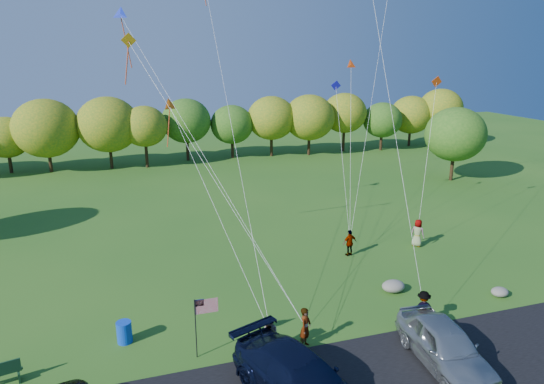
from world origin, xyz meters
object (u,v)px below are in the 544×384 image
Objects in this scene: flyer_b at (270,336)px; flyer_e at (418,233)px; flyer_a at (305,328)px; flyer_c at (423,308)px; minivan_silver at (445,345)px; flyer_d at (350,243)px; minivan_navy at (300,380)px; trash_barrel at (124,332)px.

flyer_e is (13.12, 8.62, 0.09)m from flyer_b.
flyer_a is 6.05m from flyer_c.
minivan_silver is at bearing -79.47° from flyer_a.
flyer_d is 0.92× the size of flyer_e.
flyer_b is (-0.11, 3.30, -0.13)m from minivan_navy.
flyer_a is (1.52, 3.30, -0.03)m from minivan_navy.
flyer_e is at bearing 171.22° from flyer_d.
flyer_a is at bearing 42.16° from flyer_b.
flyer_c is at bearing 78.06° from flyer_d.
minivan_navy is 3.65× the size of flyer_c.
minivan_silver reaches higher than flyer_c.
flyer_c is at bearing 114.05° from flyer_e.
flyer_d reaches higher than flyer_b.
flyer_a is at bearing 43.65° from flyer_d.
flyer_b is at bearing 17.12° from flyer_c.
minivan_navy is 8.67m from trash_barrel.
minivan_navy is 6.29× the size of trash_barrel.
flyer_e is (11.50, 8.62, -0.01)m from flyer_a.
flyer_c is at bearing 76.02° from minivan_silver.
minivan_silver is 13.36m from flyer_e.
minivan_navy is 17.65m from flyer_e.
flyer_b is 6.67m from trash_barrel.
flyer_a is 10.69m from flyer_d.
minivan_silver is 13.97m from trash_barrel.
flyer_c is at bearing -11.49° from trash_barrel.
flyer_a is at bearing 93.20° from flyer_e.
minivan_navy is at bearing 46.73° from flyer_d.
minivan_silver is 5.35× the size of trash_barrel.
flyer_a is 14.37m from flyer_e.
minivan_navy is 3.31m from flyer_b.
flyer_a is 1.01× the size of flyer_e.
flyer_b is at bearing -24.76° from trash_barrel.
minivan_navy is at bearing -172.89° from minivan_silver.
flyer_a is 1.09× the size of flyer_d.
minivan_navy reaches higher than flyer_e.
minivan_navy reaches higher than flyer_b.
trash_barrel is at bearing 12.77° from flyer_d.
minivan_silver is 2.88× the size of flyer_e.
flyer_a is 8.18m from trash_barrel.
flyer_d is at bearing 88.02° from minivan_silver.
trash_barrel is (-6.05, 2.79, -0.34)m from flyer_b.
minivan_silver is 7.30m from flyer_b.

